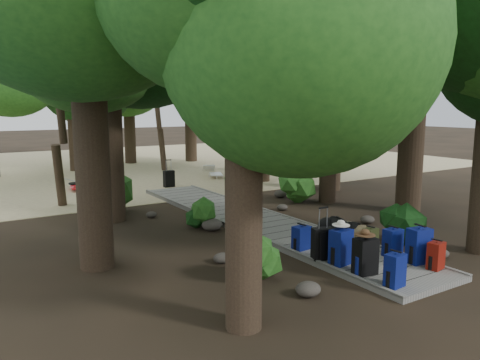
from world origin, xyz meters
TOP-DOWN VIEW (x-y plane):
  - ground at (0.00, 0.00)m, footprint 120.00×120.00m
  - sand_beach at (0.00, 16.00)m, footprint 40.00×22.00m
  - boardwalk at (0.00, 1.00)m, footprint 2.00×12.00m
  - backpack_left_a at (-0.70, -4.56)m, footprint 0.39×0.29m
  - backpack_left_b at (-0.67, -3.82)m, footprint 0.45×0.34m
  - backpack_left_c at (-0.67, -3.16)m, footprint 0.48×0.38m
  - backpack_left_d at (-0.70, -1.94)m, footprint 0.41×0.31m
  - backpack_right_a at (0.73, -4.37)m, footprint 0.38×0.30m
  - backpack_right_b at (0.75, -3.95)m, footprint 0.49×0.37m
  - backpack_right_c at (0.67, -3.36)m, footprint 0.39×0.28m
  - backpack_right_d at (0.69, -2.70)m, footprint 0.36×0.28m
  - duffel_right_khaki at (0.82, -2.08)m, footprint 0.60×0.72m
  - duffel_right_black at (0.70, -1.72)m, footprint 0.68×0.85m
  - suitcase_on_boardwalk at (-0.77, -2.72)m, footprint 0.49×0.36m
  - lone_suitcase_on_sand at (0.32, 7.83)m, footprint 0.44×0.27m
  - hat_brown at (-0.72, -3.83)m, footprint 0.39×0.39m
  - hat_white at (-0.65, -3.12)m, footprint 0.36×0.36m
  - kayak at (-3.11, 9.34)m, footprint 1.52×3.51m
  - sun_lounger at (3.19, 8.99)m, footprint 1.19×1.79m
  - tree_right_b at (4.98, -0.35)m, footprint 6.28×6.28m
  - tree_right_c at (3.81, 2.12)m, footprint 4.84×4.84m
  - tree_right_d at (5.58, 3.85)m, footprint 6.02×6.02m
  - tree_right_e at (4.52, 7.04)m, footprint 4.51×4.51m
  - tree_right_f at (6.54, 8.89)m, footprint 5.45×5.45m
  - tree_left_a at (-3.73, -4.24)m, footprint 4.74×4.74m
  - tree_left_b at (-4.86, -0.34)m, footprint 5.53×5.53m
  - tree_left_c at (-3.32, 3.42)m, footprint 5.17×5.17m
  - tree_back_a at (-1.75, 14.97)m, footprint 5.06×5.06m
  - tree_back_b at (1.73, 16.58)m, footprint 5.15×5.15m
  - tree_back_c at (5.18, 15.61)m, footprint 5.52×5.52m
  - palm_right_a at (2.92, 6.02)m, footprint 4.66×4.66m
  - palm_right_b at (5.50, 11.00)m, footprint 4.18×4.18m
  - palm_right_c at (2.39, 12.87)m, footprint 4.05×4.05m
  - palm_left_a at (-4.41, 6.34)m, footprint 3.96×3.96m
  - rock_left_a at (-2.12, -3.85)m, footprint 0.47×0.42m
  - rock_left_b at (-2.52, -1.51)m, footprint 0.40×0.36m
  - rock_left_c at (-1.43, 0.94)m, footprint 0.58×0.52m
  - rock_left_d at (-2.27, 3.23)m, footprint 0.33×0.29m
  - rock_right_a at (1.77, -3.79)m, footprint 0.37×0.33m
  - rock_right_b at (2.70, -0.77)m, footprint 0.42×0.38m
  - rock_right_c at (1.68, 1.90)m, footprint 0.37×0.33m
  - rock_right_d at (2.92, 3.64)m, footprint 0.50×0.45m
  - shrub_left_a at (-2.47, -2.82)m, footprint 1.02×1.02m
  - shrub_left_b at (-1.65, 1.35)m, footprint 0.79×0.79m
  - shrub_left_c at (-3.07, 4.74)m, footprint 1.30×1.30m
  - shrub_right_a at (2.02, -2.62)m, footprint 1.10×1.10m
  - shrub_right_b at (2.71, 2.49)m, footprint 1.36×1.36m
  - shrub_right_c at (1.80, 5.11)m, footprint 0.80×0.80m

SIDE VIEW (x-z plane):
  - ground at x=0.00m, z-range 0.00..0.00m
  - sand_beach at x=0.00m, z-range 0.00..0.02m
  - boardwalk at x=0.00m, z-range 0.00..0.12m
  - rock_left_d at x=-2.27m, z-range 0.00..0.18m
  - rock_right_c at x=1.68m, z-range 0.00..0.20m
  - rock_right_a at x=1.77m, z-range 0.00..0.20m
  - rock_left_b at x=-2.52m, z-range 0.00..0.22m
  - rock_right_b at x=2.70m, z-range 0.00..0.23m
  - rock_left_a at x=-2.12m, z-range 0.00..0.26m
  - rock_right_d at x=2.92m, z-range 0.00..0.28m
  - rock_left_c at x=-1.43m, z-range 0.00..0.32m
  - kayak at x=-3.11m, z-range 0.02..0.36m
  - sun_lounger at x=3.19m, z-range 0.02..0.57m
  - duffel_right_khaki at x=0.82m, z-range 0.12..0.53m
  - duffel_right_black at x=0.70m, z-range 0.12..0.59m
  - shrub_left_b at x=-1.65m, z-range 0.00..0.71m
  - lone_suitcase_on_sand at x=0.32m, z-range 0.02..0.70m
  - shrub_right_c at x=1.80m, z-range 0.00..0.72m
  - backpack_right_d at x=0.69m, z-range 0.12..0.63m
  - backpack_left_d at x=-0.70m, z-range 0.12..0.71m
  - backpack_right_a at x=0.73m, z-range 0.12..0.73m
  - backpack_right_c at x=0.67m, z-range 0.12..0.78m
  - backpack_left_a at x=-0.70m, z-range 0.12..0.79m
  - suitcase_on_boardwalk at x=-0.77m, z-range 0.12..0.80m
  - shrub_left_a at x=-2.47m, z-range 0.00..0.92m
  - shrub_right_a at x=2.02m, z-range 0.00..0.99m
  - backpack_left_b at x=-0.67m, z-range 0.12..0.91m
  - backpack_left_c at x=-0.67m, z-range 0.12..0.93m
  - backpack_right_b at x=0.75m, z-range 0.12..0.93m
  - shrub_left_c at x=-3.07m, z-range 0.00..1.17m
  - shrub_right_b at x=2.71m, z-range 0.00..1.23m
  - hat_brown at x=-0.72m, z-range 0.91..1.02m
  - hat_white at x=-0.65m, z-range 0.93..1.05m
  - palm_left_a at x=-4.41m, z-range 0.00..6.30m
  - palm_right_c at x=2.39m, z-range 0.00..6.44m
  - tree_left_a at x=-3.73m, z-range 0.00..7.91m
  - palm_right_a at x=2.92m, z-range 0.00..7.95m
  - palm_right_b at x=5.50m, z-range 0.00..8.07m
  - tree_right_e at x=4.52m, z-range 0.00..8.12m
  - tree_right_c at x=3.81m, z-range 0.00..8.37m
  - tree_back_a at x=-1.75m, z-range 0.00..8.75m
  - tree_left_c at x=-3.32m, z-range 0.00..8.99m
  - tree_back_b at x=1.73m, z-range 0.00..9.20m
  - tree_right_f at x=6.54m, z-range 0.00..9.73m
  - tree_back_c at x=5.18m, z-range 0.00..9.94m
  - tree_left_b at x=-4.86m, z-range 0.00..9.95m
  - tree_right_d at x=5.58m, z-range 0.00..11.04m
  - tree_right_b at x=4.98m, z-range 0.00..11.22m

